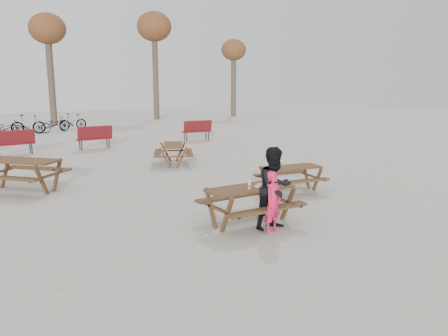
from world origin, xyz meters
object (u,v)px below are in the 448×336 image
child (273,202)px  adult (275,188)px  picnic_table_east (290,179)px  picnic_table_north (23,175)px  soda_bottle (249,185)px  picnic_table_far (173,154)px  main_picnic_table (250,196)px  food_tray (260,186)px

child → adult: size_ratio=0.74×
adult → picnic_table_east: (2.24, 2.13, -0.48)m
picnic_table_north → soda_bottle: bearing=-12.3°
picnic_table_east → picnic_table_north: picnic_table_north is taller
adult → picnic_table_far: adult is taller
main_picnic_table → soda_bottle: 0.31m
main_picnic_table → food_tray: bearing=-34.8°
child → picnic_table_north: 7.14m
soda_bottle → child: (0.18, -0.54, -0.24)m
child → soda_bottle: bearing=90.5°
child → adult: bearing=27.1°
soda_bottle → child: child is taller
picnic_table_east → picnic_table_far: bearing=109.2°
main_picnic_table → picnic_table_east: main_picnic_table is taller
main_picnic_table → food_tray: (0.16, -0.11, 0.21)m
picnic_table_east → picnic_table_far: 5.37m
main_picnic_table → child: bearing=-84.3°
main_picnic_table → picnic_table_far: (1.58, 6.91, -0.23)m
main_picnic_table → picnic_table_far: size_ratio=1.08×
adult → picnic_table_north: adult is taller
food_tray → picnic_table_far: (1.42, 7.02, -0.43)m
main_picnic_table → picnic_table_east: (2.46, 1.62, -0.24)m
main_picnic_table → food_tray: food_tray is taller
soda_bottle → child: bearing=-71.6°
soda_bottle → adult: bearing=-48.5°
food_tray → adult: size_ratio=0.11×
picnic_table_north → picnic_table_far: picnic_table_north is taller
picnic_table_east → picnic_table_north: size_ratio=0.81×
food_tray → picnic_table_far: 7.18m
food_tray → picnic_table_north: size_ratio=0.09×
main_picnic_table → picnic_table_north: size_ratio=0.91×
child → picnic_table_far: bearing=60.8°
picnic_table_north → child: bearing=-13.3°
main_picnic_table → soda_bottle: bearing=-130.8°
picnic_table_far → food_tray: bearing=-166.4°
soda_bottle → adult: (0.34, -0.38, -0.03)m
soda_bottle → picnic_table_east: soda_bottle is taller
food_tray → child: bearing=-99.7°
main_picnic_table → adult: size_ratio=1.10×
soda_bottle → picnic_table_north: 6.60m
soda_bottle → picnic_table_north: size_ratio=0.09×
picnic_table_north → adult: bearing=-11.6°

